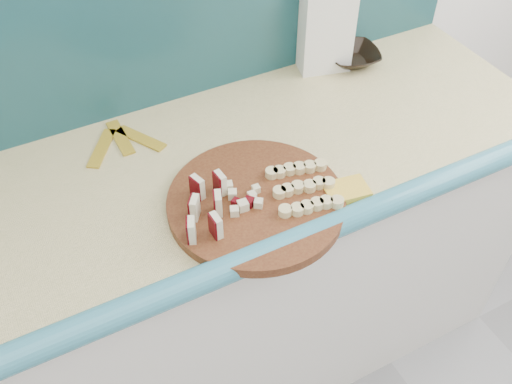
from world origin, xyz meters
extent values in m
cube|color=white|center=(0.10, 1.50, 0.44)|extent=(2.20, 0.60, 0.88)
cube|color=tan|center=(0.10, 1.50, 0.90)|extent=(2.20, 0.60, 0.03)
cube|color=teal|center=(0.10, 1.20, 0.90)|extent=(2.20, 0.06, 0.03)
cube|color=teal|center=(0.10, 1.79, 1.16)|extent=(2.20, 0.02, 0.50)
cylinder|color=#401A0D|center=(0.33, 1.33, 0.92)|extent=(0.47, 0.47, 0.02)
cube|color=beige|center=(0.17, 1.29, 0.96)|extent=(0.02, 0.04, 0.05)
cube|color=#420409|center=(0.16, 1.29, 0.96)|extent=(0.01, 0.03, 0.05)
cube|color=beige|center=(0.20, 1.34, 0.96)|extent=(0.02, 0.04, 0.05)
cube|color=#420409|center=(0.19, 1.34, 0.96)|extent=(0.01, 0.03, 0.05)
cube|color=beige|center=(0.23, 1.39, 0.96)|extent=(0.02, 0.04, 0.05)
cube|color=#420409|center=(0.22, 1.39, 0.96)|extent=(0.01, 0.03, 0.05)
cube|color=beige|center=(0.22, 1.27, 0.96)|extent=(0.02, 0.04, 0.05)
cube|color=#420409|center=(0.21, 1.28, 0.96)|extent=(0.01, 0.03, 0.05)
cube|color=beige|center=(0.25, 1.33, 0.96)|extent=(0.02, 0.04, 0.05)
cube|color=#420409|center=(0.24, 1.33, 0.96)|extent=(0.01, 0.03, 0.05)
cube|color=beige|center=(0.28, 1.38, 0.96)|extent=(0.02, 0.04, 0.05)
cube|color=#420409|center=(0.27, 1.38, 0.96)|extent=(0.01, 0.03, 0.05)
cube|color=beige|center=(0.32, 1.33, 0.94)|extent=(0.02, 0.02, 0.02)
cube|color=beige|center=(0.33, 1.34, 0.94)|extent=(0.02, 0.02, 0.02)
cube|color=#420409|center=(0.32, 1.35, 0.94)|extent=(0.02, 0.02, 0.02)
cube|color=beige|center=(0.31, 1.34, 0.94)|extent=(0.02, 0.02, 0.02)
cube|color=beige|center=(0.30, 1.35, 0.94)|extent=(0.02, 0.02, 0.02)
cube|color=beige|center=(0.29, 1.34, 0.94)|extent=(0.02, 0.02, 0.02)
cube|color=beige|center=(0.30, 1.33, 0.94)|extent=(0.02, 0.02, 0.02)
cube|color=beige|center=(0.30, 1.32, 0.94)|extent=(0.02, 0.02, 0.02)
cube|color=#420409|center=(0.31, 1.31, 0.94)|extent=(0.02, 0.02, 0.02)
cube|color=beige|center=(0.32, 1.32, 0.94)|extent=(0.02, 0.02, 0.02)
cylinder|color=#D6C283|center=(0.37, 1.26, 0.94)|extent=(0.03, 0.03, 0.02)
cylinder|color=#D6C283|center=(0.39, 1.25, 0.94)|extent=(0.03, 0.03, 0.02)
cylinder|color=#D6C283|center=(0.42, 1.25, 0.94)|extent=(0.03, 0.03, 0.02)
cylinder|color=#D6C283|center=(0.44, 1.24, 0.94)|extent=(0.03, 0.03, 0.02)
cylinder|color=#D6C283|center=(0.46, 1.24, 0.94)|extent=(0.03, 0.03, 0.02)
cylinder|color=#D6C283|center=(0.48, 1.23, 0.94)|extent=(0.03, 0.03, 0.02)
cylinder|color=#D6C283|center=(0.38, 1.32, 0.94)|extent=(0.03, 0.03, 0.02)
cylinder|color=#D6C283|center=(0.41, 1.31, 0.94)|extent=(0.03, 0.03, 0.02)
cylinder|color=#D6C283|center=(0.43, 1.31, 0.94)|extent=(0.03, 0.03, 0.02)
cylinder|color=#D6C283|center=(0.45, 1.30, 0.94)|extent=(0.03, 0.03, 0.02)
cylinder|color=#D6C283|center=(0.47, 1.30, 0.94)|extent=(0.03, 0.03, 0.02)
cylinder|color=#D6C283|center=(0.50, 1.29, 0.94)|extent=(0.03, 0.03, 0.02)
cylinder|color=#D6C283|center=(0.40, 1.37, 0.94)|extent=(0.03, 0.03, 0.02)
cylinder|color=#D6C283|center=(0.42, 1.37, 0.94)|extent=(0.03, 0.03, 0.02)
cylinder|color=#D6C283|center=(0.44, 1.36, 0.94)|extent=(0.03, 0.03, 0.02)
cylinder|color=#D6C283|center=(0.46, 1.36, 0.94)|extent=(0.03, 0.03, 0.02)
cylinder|color=#D6C283|center=(0.49, 1.35, 0.94)|extent=(0.03, 0.03, 0.02)
cylinder|color=#D6C283|center=(0.51, 1.35, 0.94)|extent=(0.03, 0.03, 0.02)
imported|color=black|center=(0.85, 1.71, 0.93)|extent=(0.18, 0.18, 0.04)
cube|color=white|center=(0.76, 1.74, 1.03)|extent=(0.16, 0.13, 0.24)
cube|color=yellow|center=(0.53, 1.26, 0.92)|extent=(0.11, 0.08, 0.03)
cube|color=gold|center=(0.09, 1.67, 0.91)|extent=(0.11, 0.13, 0.01)
cube|color=gold|center=(0.14, 1.69, 0.91)|extent=(0.03, 0.14, 0.01)
cube|color=gold|center=(0.18, 1.66, 0.91)|extent=(0.10, 0.14, 0.01)
camera|label=1|loc=(-0.06, 0.56, 1.84)|focal=40.00mm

